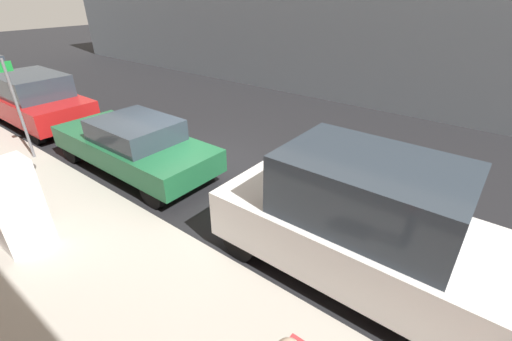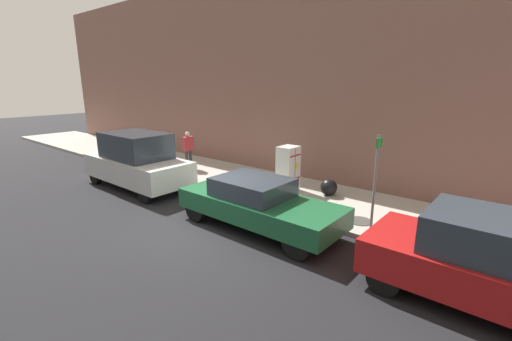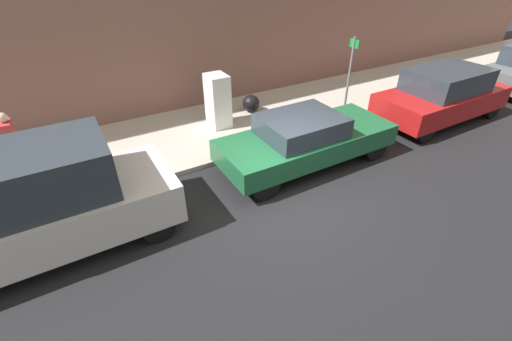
{
  "view_description": "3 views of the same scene",
  "coord_description": "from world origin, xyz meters",
  "px_view_note": "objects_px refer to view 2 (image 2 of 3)",
  "views": [
    {
      "loc": [
        -5.25,
        -6.09,
        4.21
      ],
      "look_at": [
        -0.24,
        -2.19,
        0.8
      ],
      "focal_mm": 24.0,
      "sensor_mm": 36.0,
      "label": 1
    },
    {
      "loc": [
        5.94,
        6.82,
        3.97
      ],
      "look_at": [
        -1.48,
        0.64,
        1.46
      ],
      "focal_mm": 24.0,
      "sensor_mm": 36.0,
      "label": 2
    },
    {
      "loc": [
        5.19,
        -3.91,
        4.93
      ],
      "look_at": [
        -0.28,
        -0.71,
        0.75
      ],
      "focal_mm": 24.0,
      "sensor_mm": 36.0,
      "label": 3
    }
  ],
  "objects_px": {
    "street_sign_post": "(375,180)",
    "parked_sedan_green": "(258,203)",
    "discarded_refrigerator": "(288,169)",
    "parked_suv_red": "(503,265)",
    "parked_van_white": "(137,161)",
    "trash_bag": "(329,187)",
    "fire_hydrant": "(136,156)",
    "pedestrian_walking_far": "(188,147)"
  },
  "relations": [
    {
      "from": "street_sign_post",
      "to": "parked_sedan_green",
      "type": "distance_m",
      "value": 3.14
    },
    {
      "from": "discarded_refrigerator",
      "to": "parked_suv_red",
      "type": "bearing_deg",
      "value": 65.46
    },
    {
      "from": "parked_van_white",
      "to": "parked_sedan_green",
      "type": "height_order",
      "value": "parked_van_white"
    },
    {
      "from": "parked_van_white",
      "to": "parked_sedan_green",
      "type": "distance_m",
      "value": 5.97
    },
    {
      "from": "trash_bag",
      "to": "parked_van_white",
      "type": "distance_m",
      "value": 7.23
    },
    {
      "from": "trash_bag",
      "to": "parked_van_white",
      "type": "height_order",
      "value": "parked_van_white"
    },
    {
      "from": "street_sign_post",
      "to": "fire_hydrant",
      "type": "relative_size",
      "value": 3.23
    },
    {
      "from": "parked_sedan_green",
      "to": "trash_bag",
      "type": "bearing_deg",
      "value": 174.3
    },
    {
      "from": "fire_hydrant",
      "to": "parked_suv_red",
      "type": "height_order",
      "value": "parked_suv_red"
    },
    {
      "from": "pedestrian_walking_far",
      "to": "parked_sedan_green",
      "type": "height_order",
      "value": "pedestrian_walking_far"
    },
    {
      "from": "discarded_refrigerator",
      "to": "parked_sedan_green",
      "type": "distance_m",
      "value": 3.22
    },
    {
      "from": "discarded_refrigerator",
      "to": "fire_hydrant",
      "type": "relative_size",
      "value": 2.03
    },
    {
      "from": "discarded_refrigerator",
      "to": "pedestrian_walking_far",
      "type": "xyz_separation_m",
      "value": [
        0.17,
        -5.35,
        0.16
      ]
    },
    {
      "from": "trash_bag",
      "to": "pedestrian_walking_far",
      "type": "xyz_separation_m",
      "value": [
        0.62,
        -6.78,
        0.68
      ]
    },
    {
      "from": "pedestrian_walking_far",
      "to": "parked_sedan_green",
      "type": "distance_m",
      "value": 7.04
    },
    {
      "from": "discarded_refrigerator",
      "to": "trash_bag",
      "type": "distance_m",
      "value": 1.58
    },
    {
      "from": "trash_bag",
      "to": "parked_suv_red",
      "type": "bearing_deg",
      "value": 56.28
    },
    {
      "from": "street_sign_post",
      "to": "parked_sedan_green",
      "type": "bearing_deg",
      "value": -62.07
    },
    {
      "from": "pedestrian_walking_far",
      "to": "parked_suv_red",
      "type": "distance_m",
      "value": 12.32
    },
    {
      "from": "pedestrian_walking_far",
      "to": "parked_suv_red",
      "type": "xyz_separation_m",
      "value": [
        2.85,
        11.98,
        -0.23
      ]
    },
    {
      "from": "pedestrian_walking_far",
      "to": "parked_van_white",
      "type": "distance_m",
      "value": 2.89
    },
    {
      "from": "discarded_refrigerator",
      "to": "fire_hydrant",
      "type": "distance_m",
      "value": 8.0
    },
    {
      "from": "discarded_refrigerator",
      "to": "street_sign_post",
      "type": "xyz_separation_m",
      "value": [
        1.61,
        3.75,
        0.64
      ]
    },
    {
      "from": "pedestrian_walking_far",
      "to": "fire_hydrant",
      "type": "bearing_deg",
      "value": -154.6
    },
    {
      "from": "trash_bag",
      "to": "parked_sedan_green",
      "type": "height_order",
      "value": "parked_sedan_green"
    },
    {
      "from": "trash_bag",
      "to": "pedestrian_walking_far",
      "type": "distance_m",
      "value": 6.84
    },
    {
      "from": "fire_hydrant",
      "to": "trash_bag",
      "type": "xyz_separation_m",
      "value": [
        -1.77,
        9.3,
        -0.12
      ]
    },
    {
      "from": "fire_hydrant",
      "to": "parked_suv_red",
      "type": "relative_size",
      "value": 0.18
    },
    {
      "from": "trash_bag",
      "to": "street_sign_post",
      "type": "bearing_deg",
      "value": 48.58
    },
    {
      "from": "parked_sedan_green",
      "to": "parked_suv_red",
      "type": "bearing_deg",
      "value": 90.0
    },
    {
      "from": "parked_sedan_green",
      "to": "pedestrian_walking_far",
      "type": "bearing_deg",
      "value": -113.94
    },
    {
      "from": "trash_bag",
      "to": "parked_van_white",
      "type": "relative_size",
      "value": 0.13
    },
    {
      "from": "discarded_refrigerator",
      "to": "parked_suv_red",
      "type": "distance_m",
      "value": 7.28
    },
    {
      "from": "fire_hydrant",
      "to": "parked_sedan_green",
      "type": "height_order",
      "value": "parked_sedan_green"
    },
    {
      "from": "parked_sedan_green",
      "to": "parked_suv_red",
      "type": "height_order",
      "value": "parked_suv_red"
    },
    {
      "from": "fire_hydrant",
      "to": "pedestrian_walking_far",
      "type": "xyz_separation_m",
      "value": [
        -1.15,
        2.53,
        0.56
      ]
    },
    {
      "from": "trash_bag",
      "to": "parked_sedan_green",
      "type": "relative_size",
      "value": 0.12
    },
    {
      "from": "street_sign_post",
      "to": "parked_sedan_green",
      "type": "relative_size",
      "value": 0.55
    },
    {
      "from": "street_sign_post",
      "to": "parked_sedan_green",
      "type": "xyz_separation_m",
      "value": [
        1.42,
        -2.68,
        -0.84
      ]
    },
    {
      "from": "parked_sedan_green",
      "to": "street_sign_post",
      "type": "bearing_deg",
      "value": 117.93
    },
    {
      "from": "parked_van_white",
      "to": "parked_suv_red",
      "type": "height_order",
      "value": "parked_van_white"
    },
    {
      "from": "fire_hydrant",
      "to": "parked_van_white",
      "type": "xyz_separation_m",
      "value": [
        1.7,
        2.99,
        0.5
      ]
    }
  ]
}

